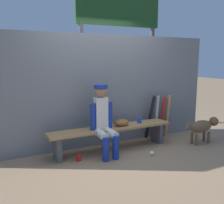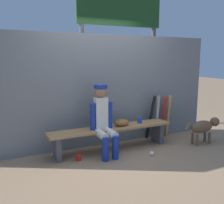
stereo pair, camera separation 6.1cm
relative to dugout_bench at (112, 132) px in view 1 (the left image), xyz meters
name	(u,v)px [view 1 (the left image)]	position (x,y,z in m)	size (l,w,h in m)	color
ground_plane	(112,150)	(0.00, 0.00, -0.33)	(30.00, 30.00, 0.00)	#937556
chainlink_fence	(103,91)	(0.00, 0.37, 0.70)	(4.67, 0.03, 2.06)	slate
dugout_bench	(112,132)	(0.00, 0.00, 0.00)	(2.28, 0.36, 0.43)	#AD7F4C
player_seated	(104,118)	(-0.21, -0.10, 0.31)	(0.41, 0.55, 1.20)	silver
baseball_glove	(122,122)	(0.19, 0.00, 0.16)	(0.28, 0.20, 0.12)	brown
bat_aluminum_black	(150,117)	(0.98, 0.24, 0.12)	(0.06, 0.06, 0.91)	black
bat_aluminum_silver	(156,117)	(1.13, 0.22, 0.11)	(0.06, 0.06, 0.89)	#B7B7BC
bat_aluminum_red	(163,118)	(1.27, 0.20, 0.09)	(0.06, 0.06, 0.85)	#B22323
bat_wood_dark	(163,117)	(1.30, 0.23, 0.09)	(0.06, 0.06, 0.85)	brown
bat_wood_tan	(167,116)	(1.40, 0.22, 0.11)	(0.06, 0.06, 0.88)	tan
baseball	(152,153)	(0.50, -0.52, -0.30)	(0.07, 0.07, 0.07)	white
cup_on_ground	(79,158)	(-0.69, -0.19, -0.28)	(0.08, 0.08, 0.11)	red
cup_on_bench	(139,120)	(0.59, 0.02, 0.15)	(0.08, 0.08, 0.11)	#1E47AD
scoreboard	(122,18)	(0.93, 1.37, 2.19)	(2.36, 0.27, 3.59)	#3F3F42
dog	(203,126)	(1.76, -0.43, 0.00)	(0.84, 0.20, 0.49)	brown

